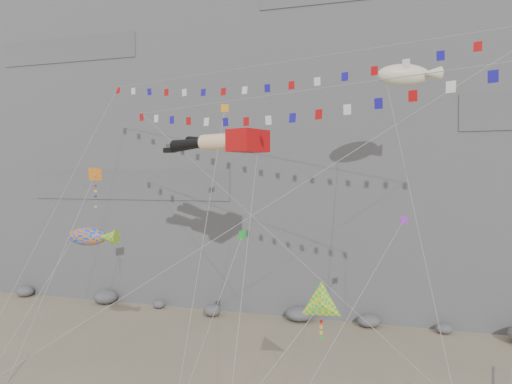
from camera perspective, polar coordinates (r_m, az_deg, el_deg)
cliff at (r=60.08m, az=8.28°, el=13.44°), size 80.00×28.00×50.00m
talus_boulders at (r=45.72m, az=5.05°, el=-13.72°), size 60.00×3.00×1.20m
legs_kite at (r=34.27m, az=-3.87°, el=5.67°), size 10.62×17.46×20.81m
flag_banner_upper at (r=35.72m, az=2.63°, el=14.53°), size 32.08×17.57×28.69m
flag_banner_lower at (r=30.01m, az=2.82°, el=11.07°), size 24.99×11.04×21.42m
harlequin_kite at (r=36.74m, az=-17.93°, el=1.88°), size 1.79×9.07×15.26m
fish_windsock at (r=31.73m, az=-18.70°, el=-4.85°), size 6.68×4.96×11.08m
delta_kite at (r=25.24m, az=7.41°, el=-12.69°), size 5.90×5.79×9.63m
blimp_windsock at (r=36.13m, az=16.53°, el=12.65°), size 5.54×14.15×23.55m
small_kite_a at (r=35.34m, az=-3.67°, el=9.04°), size 3.03×14.11×22.27m
small_kite_b at (r=32.04m, az=16.28°, el=-3.53°), size 6.27×12.88×16.88m
small_kite_c at (r=30.32m, az=-1.65°, el=-5.18°), size 1.23×10.74×13.62m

